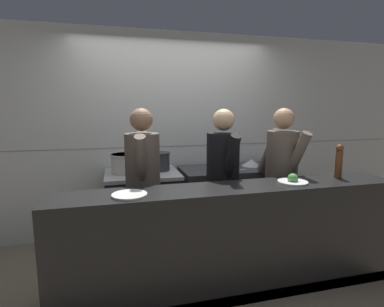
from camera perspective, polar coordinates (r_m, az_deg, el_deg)
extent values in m
plane|color=#7F705B|center=(3.11, 1.77, -23.38)|extent=(14.00, 14.00, 0.00)
cube|color=silver|center=(3.95, -3.62, 3.66)|extent=(8.00, 0.06, 2.60)
cube|color=gray|center=(3.94, -3.51, 1.44)|extent=(8.00, 0.00, 0.01)
cube|color=#232326|center=(3.69, -9.29, -10.70)|extent=(0.84, 0.70, 0.86)
cube|color=#B7BABF|center=(3.56, -9.47, -3.87)|extent=(0.85, 0.71, 0.04)
cube|color=#B7BABF|center=(3.35, -8.78, -11.54)|extent=(0.75, 0.03, 0.10)
cube|color=#38383D|center=(3.94, 7.62, -9.10)|extent=(1.31, 0.65, 0.89)
cube|color=black|center=(3.83, 9.28, -16.11)|extent=(1.28, 0.04, 0.10)
cube|color=black|center=(2.80, 7.85, -15.94)|extent=(3.09, 0.45, 0.97)
cube|color=black|center=(2.85, 9.38, -25.57)|extent=(3.03, 0.04, 0.10)
cylinder|color=beige|center=(3.55, -12.51, -1.86)|extent=(0.33, 0.33, 0.22)
cylinder|color=beige|center=(3.53, -12.56, -0.19)|extent=(0.35, 0.35, 0.01)
cylinder|color=#2D2D33|center=(3.61, -6.20, -1.51)|extent=(0.24, 0.24, 0.22)
cylinder|color=#2D2D33|center=(3.60, -6.23, 0.13)|extent=(0.25, 0.25, 0.01)
cone|color=#B7BABF|center=(3.99, 11.26, -1.69)|extent=(0.26, 0.26, 0.09)
cube|color=#B7BABF|center=(3.70, 8.33, -3.07)|extent=(0.25, 0.08, 0.01)
cube|color=black|center=(3.67, 5.63, -3.02)|extent=(0.11, 0.04, 0.02)
cylinder|color=white|center=(2.39, -11.82, -7.72)|extent=(0.27, 0.27, 0.02)
cylinder|color=white|center=(2.88, 18.63, -5.18)|extent=(0.27, 0.27, 0.02)
sphere|color=#4C8C47|center=(2.87, 18.66, -4.54)|extent=(0.09, 0.09, 0.09)
cylinder|color=brown|center=(3.24, 26.15, -1.85)|extent=(0.07, 0.07, 0.26)
sphere|color=brown|center=(3.22, 26.34, 0.98)|extent=(0.07, 0.07, 0.07)
cube|color=black|center=(3.16, -9.06, -15.00)|extent=(0.31, 0.22, 0.77)
cylinder|color=brown|center=(2.95, -9.39, -2.38)|extent=(0.38, 0.38, 0.64)
sphere|color=#8C664C|center=(2.89, -9.62, 6.38)|extent=(0.22, 0.22, 0.22)
cylinder|color=brown|center=(3.13, -9.24, -0.33)|extent=(0.15, 0.33, 0.53)
cylinder|color=brown|center=(2.74, -9.64, -1.65)|extent=(0.15, 0.33, 0.53)
cube|color=black|center=(3.26, 5.69, -14.18)|extent=(0.29, 0.19, 0.77)
cylinder|color=black|center=(3.06, 5.90, -2.00)|extent=(0.34, 0.34, 0.63)
sphere|color=#D8AD84|center=(3.01, 6.03, 6.40)|extent=(0.22, 0.22, 0.22)
cylinder|color=black|center=(3.23, 4.62, -0.07)|extent=(0.11, 0.32, 0.53)
cylinder|color=black|center=(2.87, 7.38, -1.25)|extent=(0.11, 0.32, 0.53)
cube|color=black|center=(3.54, 16.22, -12.58)|extent=(0.32, 0.25, 0.77)
cylinder|color=brown|center=(3.35, 16.74, -1.29)|extent=(0.41, 0.41, 0.64)
sphere|color=tan|center=(3.30, 17.09, 6.40)|extent=(0.22, 0.22, 0.22)
cylinder|color=brown|center=(3.48, 14.44, 0.41)|extent=(0.18, 0.34, 0.53)
cylinder|color=brown|center=(3.21, 19.34, -0.51)|extent=(0.18, 0.34, 0.53)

